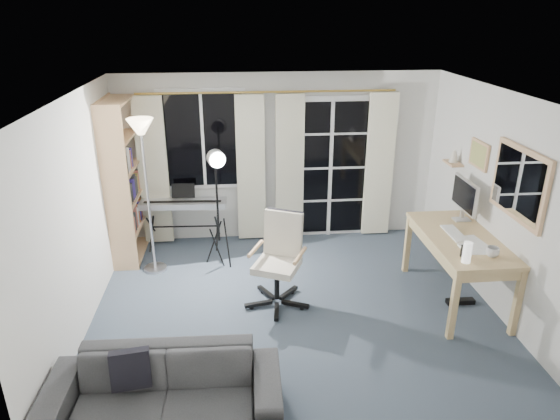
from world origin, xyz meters
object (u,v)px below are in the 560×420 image
(keyboard_piano, at_px, (183,205))
(monitor, at_px, (465,196))
(office_chair, at_px, (280,251))
(studio_light, at_px, (217,173))
(bookshelf, at_px, (121,185))
(sofa, at_px, (163,382))
(desk, at_px, (460,245))
(mug, at_px, (493,251))
(torchiere_lamp, at_px, (143,151))

(keyboard_piano, distance_m, monitor, 3.68)
(office_chair, bearing_deg, studio_light, 153.75)
(bookshelf, bearing_deg, sofa, -74.08)
(keyboard_piano, distance_m, desk, 3.66)
(sofa, bearing_deg, monitor, 32.60)
(mug, bearing_deg, office_chair, 161.81)
(bookshelf, relative_size, studio_light, 1.32)
(desk, height_order, monitor, monitor)
(keyboard_piano, xyz_separation_m, mug, (3.34, -2.20, 0.23))
(mug, bearing_deg, sofa, -162.07)
(keyboard_piano, relative_size, monitor, 2.05)
(torchiere_lamp, height_order, office_chair, torchiere_lamp)
(bookshelf, relative_size, sofa, 1.12)
(torchiere_lamp, distance_m, studio_light, 0.91)
(desk, height_order, mug, mug)
(monitor, bearing_deg, mug, -95.65)
(monitor, distance_m, sofa, 3.96)
(bookshelf, bearing_deg, mug, -26.14)
(bookshelf, height_order, monitor, bookshelf)
(torchiere_lamp, distance_m, desk, 3.85)
(monitor, bearing_deg, office_chair, -173.34)
(office_chair, bearing_deg, desk, 18.77)
(monitor, height_order, mug, monitor)
(keyboard_piano, bearing_deg, sofa, -85.47)
(bookshelf, xyz_separation_m, sofa, (0.86, -3.10, -0.65))
(torchiere_lamp, height_order, keyboard_piano, torchiere_lamp)
(studio_light, bearing_deg, bookshelf, 141.90)
(office_chair, xyz_separation_m, desk, (2.02, -0.20, 0.08))
(desk, bearing_deg, studio_light, 158.93)
(keyboard_piano, height_order, office_chair, office_chair)
(bookshelf, xyz_separation_m, torchiere_lamp, (0.42, -0.48, 0.58))
(studio_light, distance_m, office_chair, 1.30)
(bookshelf, bearing_deg, keyboard_piano, 11.38)
(office_chair, distance_m, sofa, 2.09)
(keyboard_piano, relative_size, sofa, 0.63)
(mug, bearing_deg, studio_light, 151.15)
(bookshelf, xyz_separation_m, monitor, (4.20, -1.10, 0.10))
(office_chair, xyz_separation_m, mug, (2.12, -0.70, 0.25))
(studio_light, relative_size, office_chair, 1.52)
(studio_light, height_order, monitor, studio_light)
(desk, bearing_deg, sofa, -153.63)
(torchiere_lamp, height_order, desk, torchiere_lamp)
(studio_light, distance_m, mug, 3.26)
(bookshelf, distance_m, torchiere_lamp, 0.86)
(torchiere_lamp, height_order, sofa, torchiere_lamp)
(office_chair, height_order, mug, office_chair)
(torchiere_lamp, xyz_separation_m, office_chair, (1.57, -0.87, -0.97))
(bookshelf, xyz_separation_m, studio_light, (1.28, -0.49, 0.28))
(bookshelf, height_order, mug, bookshelf)
(bookshelf, distance_m, studio_light, 1.40)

